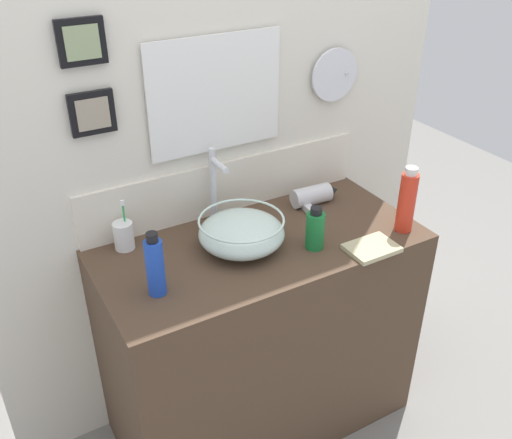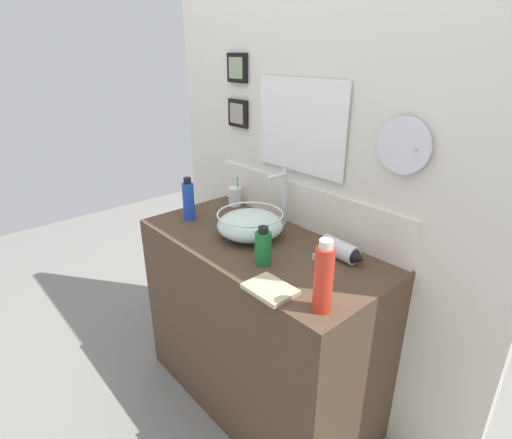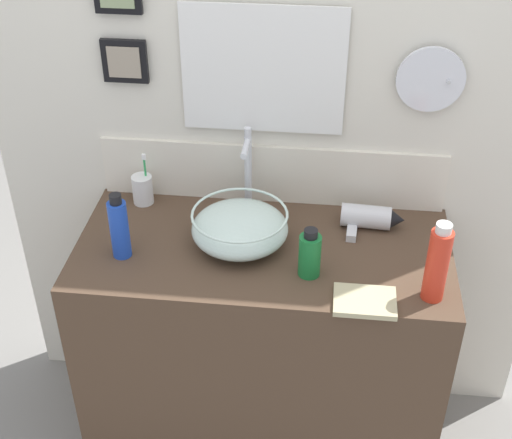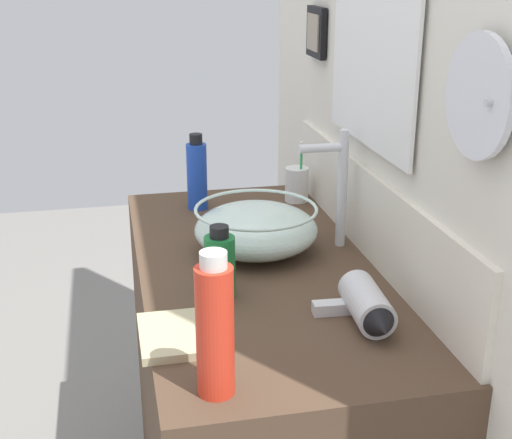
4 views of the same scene
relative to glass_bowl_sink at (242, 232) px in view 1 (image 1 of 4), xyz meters
name	(u,v)px [view 1 (image 1 of 4)]	position (x,y,z in m)	size (l,w,h in m)	color
ground_plane	(260,414)	(0.07, -0.01, -0.92)	(6.00, 6.00, 0.00)	gray
vanity_counter	(261,337)	(0.07, -0.01, -0.49)	(1.13, 0.54, 0.86)	#4C3828
back_panel	(219,123)	(0.07, 0.29, 0.28)	(1.82, 0.10, 2.39)	silver
glass_bowl_sink	(242,232)	(0.00, 0.00, 0.00)	(0.29, 0.29, 0.11)	silver
faucet	(215,182)	(0.00, 0.20, 0.10)	(0.02, 0.12, 0.28)	silver
hair_drier	(315,195)	(0.39, 0.13, -0.02)	(0.20, 0.13, 0.07)	silver
toothbrush_cup	(124,235)	(-0.34, 0.19, -0.01)	(0.07, 0.07, 0.18)	white
lotion_bottle	(407,201)	(0.55, -0.18, 0.06)	(0.06, 0.06, 0.24)	red
soap_dispenser	(315,229)	(0.21, -0.12, 0.01)	(0.06, 0.06, 0.15)	#197233
shampoo_bottle	(155,266)	(-0.34, -0.09, 0.04)	(0.06, 0.06, 0.21)	blue
hand_towel	(372,248)	(0.37, -0.23, -0.05)	(0.17, 0.13, 0.02)	tan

